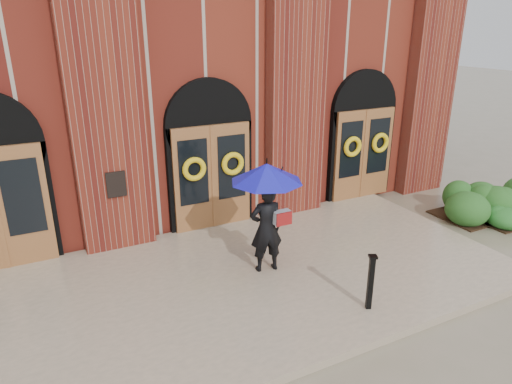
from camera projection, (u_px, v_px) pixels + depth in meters
ground at (266, 283)px, 9.00m from camera, size 90.00×90.00×0.00m
landing at (262, 276)px, 9.10m from camera, size 10.00×5.30×0.15m
church_building at (143, 66)px, 15.15m from camera, size 16.20×12.53×7.00m
man_with_umbrella at (267, 197)px, 8.68m from camera, size 1.58×1.58×2.22m
metal_post at (371, 281)px, 7.77m from camera, size 0.18×0.18×1.02m
hedge_wall_right at (494, 197)px, 12.37m from camera, size 3.13×1.25×0.80m
hedge_front_right at (503, 210)px, 11.88m from camera, size 1.37×1.17×0.48m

